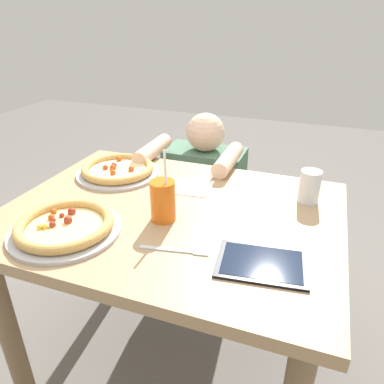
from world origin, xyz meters
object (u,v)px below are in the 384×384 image
pizza_near (65,227)px  water_cup_clear (309,186)px  pizza_far (118,170)px  drink_cup_colored (163,201)px  fork (178,250)px  diner_seated (204,206)px  tablet (262,263)px

pizza_near → water_cup_clear: 0.82m
water_cup_clear → pizza_near: bearing=-145.8°
pizza_far → drink_cup_colored: 0.42m
fork → diner_seated: size_ratio=0.22×
fork → diner_seated: bearing=103.4°
pizza_near → tablet: 0.60m
water_cup_clear → fork: 0.54m
drink_cup_colored → water_cup_clear: drink_cup_colored is taller
water_cup_clear → pizza_far: bearing=-178.4°
drink_cup_colored → water_cup_clear: (0.43, 0.29, -0.01)m
fork → diner_seated: 0.95m
pizza_far → diner_seated: size_ratio=0.37×
drink_cup_colored → fork: bearing=-53.5°
pizza_far → drink_cup_colored: bearing=-39.3°
pizza_near → drink_cup_colored: size_ratio=1.43×
tablet → water_cup_clear: bearing=78.3°
pizza_near → diner_seated: diner_seated is taller
pizza_near → diner_seated: bearing=80.3°
fork → tablet: bearing=5.0°
water_cup_clear → tablet: (-0.09, -0.41, -0.06)m
pizza_far → pizza_near: bearing=-80.4°
pizza_near → water_cup_clear: (0.68, 0.46, 0.04)m
water_cup_clear → diner_seated: (-0.53, 0.43, -0.40)m
drink_cup_colored → diner_seated: size_ratio=0.26×
drink_cup_colored → diner_seated: (-0.10, 0.72, -0.41)m
drink_cup_colored → tablet: drink_cup_colored is taller
pizza_far → tablet: 0.78m
diner_seated → tablet: bearing=-62.5°
fork → tablet: tablet is taller
fork → tablet: size_ratio=0.78×
drink_cup_colored → tablet: (0.34, -0.13, -0.06)m
tablet → diner_seated: (-0.44, 0.85, -0.35)m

